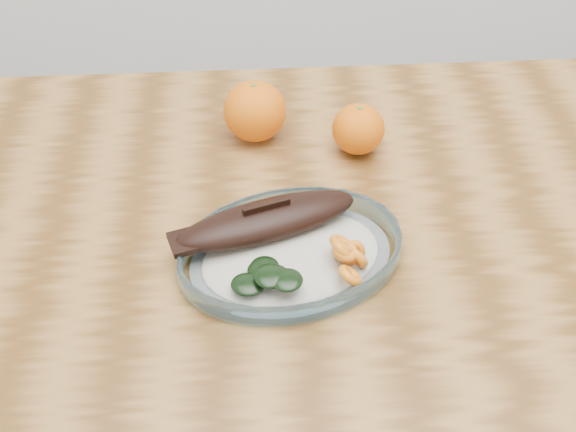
{
  "coord_description": "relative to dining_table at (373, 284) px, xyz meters",
  "views": [
    {
      "loc": [
        -0.16,
        -0.65,
        1.39
      ],
      "look_at": [
        -0.12,
        0.02,
        0.77
      ],
      "focal_mm": 45.0,
      "sensor_mm": 36.0,
      "label": 1
    }
  ],
  "objects": [
    {
      "name": "dining_table",
      "position": [
        0.0,
        0.0,
        0.0
      ],
      "size": [
        1.2,
        0.8,
        0.75
      ],
      "color": "brown",
      "rests_on": "ground"
    },
    {
      "name": "plated_meal",
      "position": [
        -0.12,
        -0.04,
        0.12
      ],
      "size": [
        0.61,
        0.61,
        0.08
      ],
      "rotation": [
        0.0,
        0.0,
        0.25
      ],
      "color": "white",
      "rests_on": "dining_table"
    },
    {
      "name": "orange_left",
      "position": [
        -0.15,
        0.21,
        0.14
      ],
      "size": [
        0.09,
        0.09,
        0.09
      ],
      "primitive_type": "sphere",
      "color": "#DC5804",
      "rests_on": "dining_table"
    },
    {
      "name": "orange_right",
      "position": [
        -0.01,
        0.17,
        0.14
      ],
      "size": [
        0.07,
        0.07,
        0.07
      ],
      "primitive_type": "sphere",
      "color": "#DC5804",
      "rests_on": "dining_table"
    }
  ]
}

